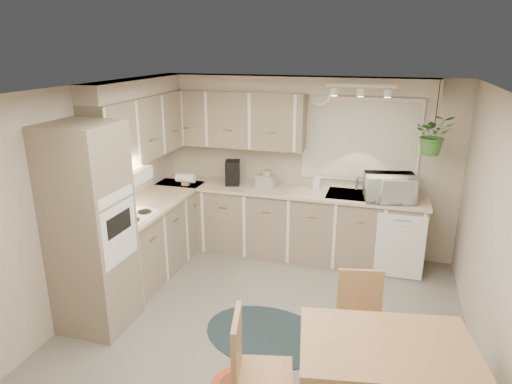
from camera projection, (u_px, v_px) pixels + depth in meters
floor at (265, 328)px, 4.69m from camera, size 4.20×4.20×0.00m
ceiling at (266, 90)px, 3.95m from camera, size 4.20×4.20×0.00m
wall_back at (306, 166)px, 6.23m from camera, size 4.00×0.04×2.40m
wall_front at (160, 359)px, 2.40m from camera, size 4.00×0.04×2.40m
wall_left at (84, 200)px, 4.85m from camera, size 0.04×4.20×2.40m
wall_right at (498, 245)px, 3.78m from camera, size 0.04×4.20×2.40m
base_cab_left at (154, 237)px, 5.80m from camera, size 0.60×1.85×0.90m
base_cab_back at (286, 223)px, 6.24m from camera, size 3.60×0.60×0.90m
counter_left at (153, 202)px, 5.66m from camera, size 0.64×1.89×0.04m
counter_back at (286, 191)px, 6.09m from camera, size 3.64×0.64×0.04m
oven_stack at (91, 230)px, 4.47m from camera, size 0.65×0.65×2.10m
wall_oven_face at (119, 233)px, 4.38m from camera, size 0.02×0.56×0.58m
upper_cab_left at (142, 127)px, 5.53m from camera, size 0.35×2.00×0.75m
upper_cab_back at (232, 119)px, 6.15m from camera, size 2.00×0.35×0.75m
soffit_left at (137, 87)px, 5.39m from camera, size 0.30×2.00×0.20m
soffit_back at (291, 84)px, 5.81m from camera, size 3.60×0.30×0.20m
cooktop at (128, 216)px, 5.12m from camera, size 0.52×0.58×0.02m
range_hood at (123, 177)px, 4.99m from camera, size 0.40×0.60×0.14m
window_blinds at (360, 140)px, 5.89m from camera, size 1.40×0.02×1.00m
window_frame at (360, 140)px, 5.90m from camera, size 1.50×0.02×1.10m
sink at (355, 198)px, 5.86m from camera, size 0.70×0.48×0.10m
dishwasher_front at (400, 247)px, 5.56m from camera, size 0.58×0.02×0.83m
track_light_bar at (361, 86)px, 5.19m from camera, size 0.80×0.04×0.04m
wall_clock at (320, 93)px, 5.86m from camera, size 0.30×0.03×0.30m
chair_left at (264, 373)px, 3.37m from camera, size 0.53×0.53×0.94m
chair_back at (361, 327)px, 3.95m from camera, size 0.50×0.50×0.90m
braided_rug at (266, 335)px, 4.57m from camera, size 1.47×1.23×0.01m
microwave at (390, 185)px, 5.58m from camera, size 0.65×0.44×0.40m
soap_bottle at (317, 185)px, 6.11m from camera, size 0.12×0.22×0.10m
hanging_plant at (433, 139)px, 5.28m from camera, size 0.47×0.52×0.37m
coffee_maker at (233, 173)px, 6.24m from camera, size 0.24×0.27×0.33m
toaster at (266, 181)px, 6.16m from camera, size 0.29×0.21×0.16m
knife_block at (267, 178)px, 6.18m from camera, size 0.12×0.12×0.22m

